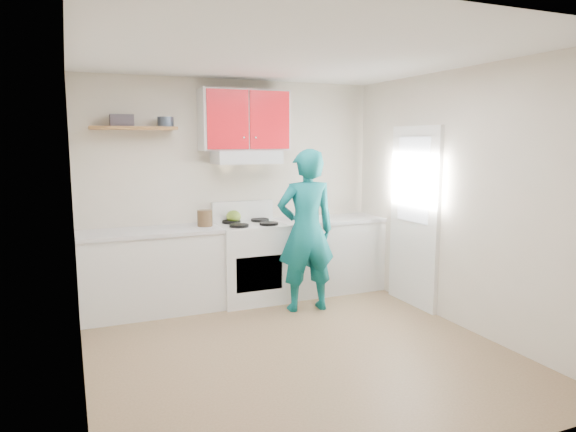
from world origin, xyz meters
name	(u,v)px	position (x,y,z in m)	size (l,w,h in m)	color
floor	(296,350)	(0.00, 0.00, 0.00)	(3.80, 3.80, 0.00)	brown
ceiling	(297,55)	(0.00, 0.00, 2.60)	(3.60, 3.80, 0.04)	white
back_wall	(233,190)	(0.00, 1.90, 1.30)	(3.60, 0.04, 2.60)	beige
front_wall	(439,251)	(0.00, -1.90, 1.30)	(3.60, 0.04, 2.60)	beige
left_wall	(75,221)	(-1.80, 0.00, 1.30)	(0.04, 3.80, 2.60)	beige
right_wall	(460,199)	(1.80, 0.00, 1.30)	(0.04, 3.80, 2.60)	beige
door	(414,217)	(1.78, 0.70, 1.02)	(0.05, 0.85, 2.05)	white
door_glass	(414,180)	(1.75, 0.70, 1.45)	(0.01, 0.55, 0.95)	white
counter_left	(152,272)	(-1.04, 1.60, 0.45)	(1.52, 0.60, 0.90)	silver
counter_right	(328,255)	(1.14, 1.60, 0.45)	(1.32, 0.60, 0.90)	silver
stove	(250,262)	(0.10, 1.57, 0.46)	(0.76, 0.65, 0.92)	white
range_hood	(246,157)	(0.10, 1.68, 1.70)	(0.76, 0.44, 0.15)	silver
upper_cabinets	(244,120)	(0.10, 1.73, 2.12)	(1.02, 0.33, 0.70)	red
shelf	(133,128)	(-1.15, 1.75, 2.02)	(0.90, 0.30, 0.04)	brown
books	(122,120)	(-1.27, 1.74, 2.10)	(0.24, 0.17, 0.12)	#3D363D
tin	(166,122)	(-0.81, 1.72, 2.09)	(0.17, 0.17, 0.11)	#333D4C
kettle	(234,217)	(-0.05, 1.73, 1.00)	(0.18, 0.18, 0.15)	olive
crock	(205,219)	(-0.42, 1.62, 1.00)	(0.17, 0.17, 0.20)	#4C3721
cutting_board	(302,222)	(0.76, 1.55, 0.91)	(0.33, 0.25, 0.02)	olive
silicone_mat	(352,219)	(1.44, 1.51, 0.90)	(0.33, 0.27, 0.01)	red
person	(306,231)	(0.56, 1.01, 0.90)	(0.66, 0.43, 1.80)	#0A5F62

